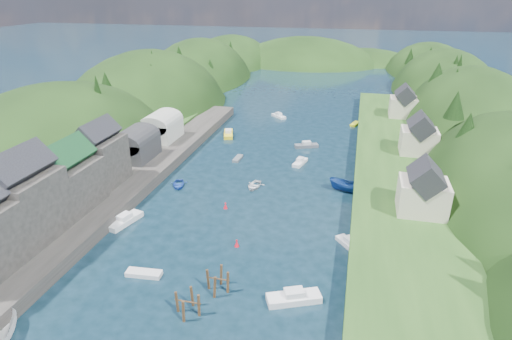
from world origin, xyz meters
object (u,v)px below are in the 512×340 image
(piling_cluster_near, at_px, (188,306))
(piling_cluster_far, at_px, (218,283))
(channel_buoy_near, at_px, (237,243))
(channel_buoy_far, at_px, (225,206))

(piling_cluster_near, height_order, piling_cluster_far, piling_cluster_far)
(piling_cluster_near, height_order, channel_buoy_near, piling_cluster_near)
(channel_buoy_near, bearing_deg, piling_cluster_near, -96.29)
(channel_buoy_far, bearing_deg, piling_cluster_near, -82.27)
(piling_cluster_far, xyz_separation_m, channel_buoy_near, (-0.44, 9.66, -0.67))
(channel_buoy_near, distance_m, channel_buoy_far, 11.44)
(piling_cluster_near, xyz_separation_m, channel_buoy_near, (1.57, 14.21, -0.62))
(piling_cluster_near, xyz_separation_m, piling_cluster_far, (2.00, 4.55, 0.04))
(piling_cluster_near, bearing_deg, channel_buoy_near, 83.71)
(piling_cluster_near, relative_size, channel_buoy_far, 3.04)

